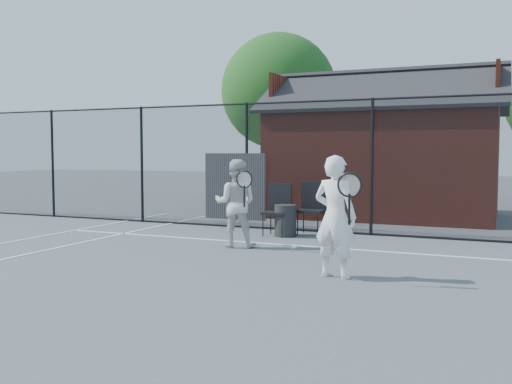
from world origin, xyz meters
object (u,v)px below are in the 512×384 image
at_px(player_front, 335,216).
at_px(player_back, 236,203).
at_px(waste_bin, 285,221).
at_px(chair_left, 276,210).
at_px(clubhouse, 384,160).
at_px(chair_right, 311,209).

relative_size(player_front, player_back, 1.06).
bearing_deg(waste_bin, player_front, -59.26).
xyz_separation_m(chair_left, waste_bin, (0.21, 0.00, -0.21)).
distance_m(clubhouse, waste_bin, 5.19).
bearing_deg(chair_left, player_back, -95.97).
height_order(chair_left, waste_bin, chair_left).
xyz_separation_m(player_back, chair_right, (0.80, 2.16, -0.27)).
bearing_deg(chair_right, player_front, -69.73).
xyz_separation_m(clubhouse, waste_bin, (-1.17, -4.90, -1.26)).
height_order(clubhouse, chair_right, clubhouse).
distance_m(player_back, waste_bin, 1.78).
bearing_deg(player_front, clubhouse, 96.28).
bearing_deg(clubhouse, chair_right, -99.82).
height_order(player_back, waste_bin, player_back).
distance_m(player_back, chair_right, 2.32).
height_order(player_back, chair_left, player_back).
relative_size(player_back, waste_bin, 2.45).
bearing_deg(chair_left, chair_right, 39.39).
bearing_deg(chair_left, clubhouse, 74.70).
xyz_separation_m(player_front, player_back, (-2.49, 1.87, -0.05)).
height_order(clubhouse, waste_bin, clubhouse).
bearing_deg(chair_right, chair_left, -143.53).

